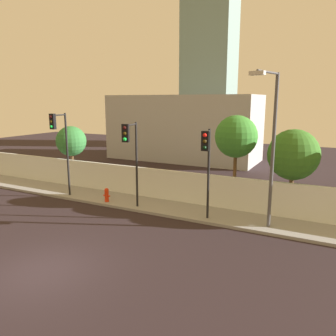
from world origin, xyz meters
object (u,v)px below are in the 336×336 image
(traffic_light_right, at_px, (131,147))
(roadside_tree_midleft, at_px, (236,137))
(fire_hydrant, at_px, (107,194))
(roadside_tree_midright, at_px, (293,155))
(traffic_light_left, at_px, (60,137))
(traffic_light_center, at_px, (207,156))
(street_lamp_curbside, at_px, (271,139))
(roadside_tree_leftmost, at_px, (71,141))

(traffic_light_right, distance_m, roadside_tree_midleft, 5.88)
(fire_hydrant, xyz_separation_m, roadside_tree_midright, (9.81, 3.04, 2.64))
(traffic_light_left, height_order, traffic_light_center, traffic_light_left)
(street_lamp_curbside, xyz_separation_m, roadside_tree_leftmost, (-14.58, 3.05, -1.25))
(street_lamp_curbside, bearing_deg, roadside_tree_midright, 78.29)
(traffic_light_center, height_order, roadside_tree_midleft, roadside_tree_midleft)
(traffic_light_right, bearing_deg, street_lamp_curbside, 5.93)
(traffic_light_center, height_order, traffic_light_right, traffic_light_right)
(street_lamp_curbside, xyz_separation_m, fire_hydrant, (-9.18, 0.01, -3.76))
(fire_hydrant, height_order, roadside_tree_midleft, roadside_tree_midleft)
(street_lamp_curbside, bearing_deg, traffic_light_center, -169.02)
(fire_hydrant, height_order, roadside_tree_leftmost, roadside_tree_leftmost)
(roadside_tree_midleft, bearing_deg, traffic_light_right, -139.95)
(traffic_light_center, bearing_deg, street_lamp_curbside, 10.98)
(street_lamp_curbside, height_order, fire_hydrant, street_lamp_curbside)
(fire_hydrant, relative_size, roadside_tree_leftmost, 0.20)
(street_lamp_curbside, bearing_deg, fire_hydrant, 179.91)
(roadside_tree_leftmost, relative_size, roadside_tree_midleft, 0.80)
(traffic_light_right, relative_size, roadside_tree_midleft, 0.90)
(traffic_light_right, relative_size, roadside_tree_leftmost, 1.13)
(traffic_light_right, height_order, roadside_tree_midleft, roadside_tree_midleft)
(traffic_light_center, bearing_deg, roadside_tree_leftmost, 163.04)
(traffic_light_left, relative_size, traffic_light_right, 1.08)
(traffic_light_center, relative_size, roadside_tree_midright, 0.99)
(roadside_tree_leftmost, bearing_deg, traffic_light_left, -55.17)
(roadside_tree_midleft, bearing_deg, street_lamp_curbside, -51.45)
(traffic_light_right, bearing_deg, traffic_light_left, 176.79)
(traffic_light_center, bearing_deg, traffic_light_right, -177.55)
(fire_hydrant, distance_m, roadside_tree_leftmost, 6.69)
(traffic_light_center, distance_m, traffic_light_right, 4.14)
(traffic_light_left, relative_size, roadside_tree_leftmost, 1.22)
(street_lamp_curbside, bearing_deg, traffic_light_left, -178.00)
(fire_hydrant, distance_m, roadside_tree_midleft, 8.15)
(traffic_light_right, relative_size, roadside_tree_midright, 1.03)
(traffic_light_center, distance_m, roadside_tree_midleft, 3.66)
(street_lamp_curbside, bearing_deg, traffic_light_right, -174.07)
(roadside_tree_leftmost, relative_size, roadside_tree_midright, 0.92)
(traffic_light_center, relative_size, street_lamp_curbside, 0.64)
(traffic_light_right, bearing_deg, traffic_light_center, 2.45)
(traffic_light_left, bearing_deg, roadside_tree_midleft, 19.68)
(traffic_light_left, xyz_separation_m, fire_hydrant, (2.98, 0.44, -3.26))
(traffic_light_right, height_order, roadside_tree_leftmost, traffic_light_right)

